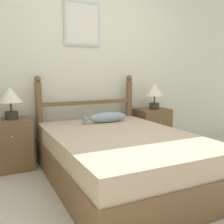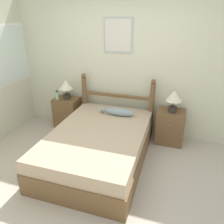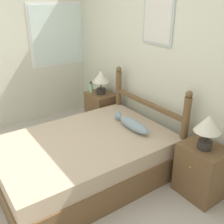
# 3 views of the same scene
# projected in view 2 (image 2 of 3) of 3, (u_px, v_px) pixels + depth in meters

# --- Properties ---
(ground_plane) EXTENTS (16.00, 16.00, 0.00)m
(ground_plane) POSITION_uv_depth(u_px,v_px,m) (91.00, 185.00, 3.02)
(ground_plane) COLOR #B7AD9E
(wall_back) EXTENTS (6.40, 0.08, 2.55)m
(wall_back) POSITION_uv_depth(u_px,v_px,m) (125.00, 67.00, 4.00)
(wall_back) COLOR beige
(wall_back) RESTS_ON ground_plane
(bed) EXTENTS (1.42, 2.07, 0.53)m
(bed) POSITION_uv_depth(u_px,v_px,m) (99.00, 146.00, 3.45)
(bed) COLOR brown
(bed) RESTS_ON ground_plane
(headboard) EXTENTS (1.42, 0.09, 1.13)m
(headboard) POSITION_uv_depth(u_px,v_px,m) (117.00, 103.00, 4.17)
(headboard) COLOR brown
(headboard) RESTS_ON ground_plane
(nightstand_left) EXTENTS (0.48, 0.40, 0.62)m
(nightstand_left) POSITION_uv_depth(u_px,v_px,m) (67.00, 112.00, 4.49)
(nightstand_left) COLOR brown
(nightstand_left) RESTS_ON ground_plane
(nightstand_right) EXTENTS (0.48, 0.40, 0.62)m
(nightstand_right) POSITION_uv_depth(u_px,v_px,m) (170.00, 127.00, 3.93)
(nightstand_right) COLOR brown
(nightstand_right) RESTS_ON ground_plane
(table_lamp_left) EXTENTS (0.27, 0.27, 0.39)m
(table_lamp_left) POSITION_uv_depth(u_px,v_px,m) (66.00, 86.00, 4.24)
(table_lamp_left) COLOR #2D2823
(table_lamp_left) RESTS_ON nightstand_left
(table_lamp_right) EXTENTS (0.27, 0.27, 0.39)m
(table_lamp_right) POSITION_uv_depth(u_px,v_px,m) (174.00, 97.00, 3.67)
(table_lamp_right) COLOR #2D2823
(table_lamp_right) RESTS_ON nightstand_right
(bottle) EXTENTS (0.07, 0.07, 0.19)m
(bottle) POSITION_uv_depth(u_px,v_px,m) (57.00, 95.00, 4.28)
(bottle) COLOR #99C699
(bottle) RESTS_ON nightstand_left
(fish_pillow) EXTENTS (0.60, 0.15, 0.13)m
(fish_pillow) POSITION_uv_depth(u_px,v_px,m) (118.00, 112.00, 3.83)
(fish_pillow) COLOR #8499A3
(fish_pillow) RESTS_ON bed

